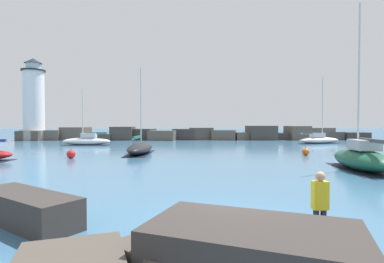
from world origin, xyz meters
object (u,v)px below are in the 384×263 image
sailboat_moored_0 (361,158)px  person_on_rocks (320,204)px  lighthouse (34,105)px  sailboat_moored_1 (87,141)px  mooring_buoy_far_side (306,152)px  sailboat_moored_3 (140,148)px  sailboat_moored_2 (319,139)px  mooring_buoy_orange_near (71,154)px

sailboat_moored_0 → person_on_rocks: sailboat_moored_0 is taller
lighthouse → sailboat_moored_0: bearing=-43.1°
sailboat_moored_1 → mooring_buoy_far_side: 28.58m
sailboat_moored_3 → person_on_rocks: 23.72m
sailboat_moored_3 → mooring_buoy_far_side: 15.78m
person_on_rocks → sailboat_moored_0: bearing=55.3°
sailboat_moored_0 → sailboat_moored_2: bearing=70.6°
mooring_buoy_far_side → sailboat_moored_1: bearing=150.0°
sailboat_moored_0 → person_on_rocks: size_ratio=6.05×
lighthouse → mooring_buoy_far_side: 47.18m
mooring_buoy_orange_near → sailboat_moored_0: bearing=-18.4°
lighthouse → sailboat_moored_1: 19.40m
lighthouse → sailboat_moored_3: bearing=-47.8°
lighthouse → sailboat_moored_0: (38.17, -35.78, -5.65)m
mooring_buoy_orange_near → lighthouse: bearing=121.0°
sailboat_moored_0 → mooring_buoy_far_side: bearing=89.8°
sailboat_moored_1 → sailboat_moored_3: sailboat_moored_3 is taller
lighthouse → person_on_rocks: 56.39m
sailboat_moored_1 → person_on_rocks: bearing=-64.2°
sailboat_moored_0 → mooring_buoy_far_side: (0.04, 8.76, -0.42)m
sailboat_moored_1 → sailboat_moored_3: (9.12, -12.15, -0.07)m
mooring_buoy_orange_near → person_on_rocks: person_on_rocks is taller
sailboat_moored_1 → sailboat_moored_0: bearing=-43.0°
sailboat_moored_0 → mooring_buoy_orange_near: bearing=161.6°
sailboat_moored_3 → person_on_rocks: size_ratio=4.80×
lighthouse → person_on_rocks: bearing=-57.5°
sailboat_moored_1 → sailboat_moored_3: bearing=-53.1°
lighthouse → sailboat_moored_2: 48.61m
sailboat_moored_1 → mooring_buoy_far_side: (24.75, -14.30, -0.29)m
sailboat_moored_2 → sailboat_moored_3: (-24.61, -14.73, -0.05)m
mooring_buoy_far_side → sailboat_moored_3: bearing=172.2°
sailboat_moored_0 → mooring_buoy_orange_near: sailboat_moored_0 is taller
sailboat_moored_3 → mooring_buoy_orange_near: sailboat_moored_3 is taller
sailboat_moored_0 → sailboat_moored_2: 27.18m
mooring_buoy_far_side → person_on_rocks: (-8.03, -20.32, 0.67)m
sailboat_moored_1 → person_on_rocks: size_ratio=4.37×
sailboat_moored_3 → person_on_rocks: bearing=-71.3°
sailboat_moored_2 → mooring_buoy_orange_near: (-29.87, -18.70, -0.23)m
lighthouse → mooring_buoy_orange_near: 34.18m
sailboat_moored_3 → sailboat_moored_2: bearing=30.9°
sailboat_moored_2 → person_on_rocks: sailboat_moored_2 is taller
sailboat_moored_2 → person_on_rocks: size_ratio=5.61×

